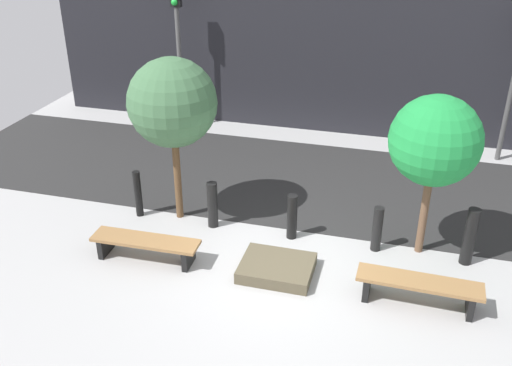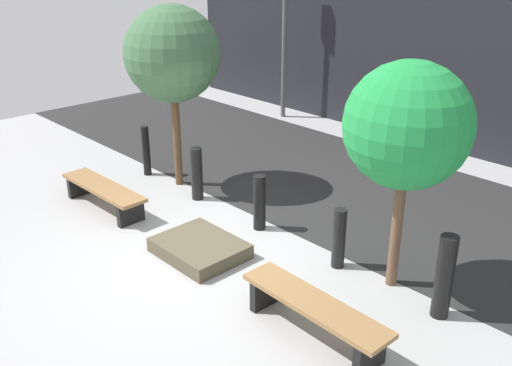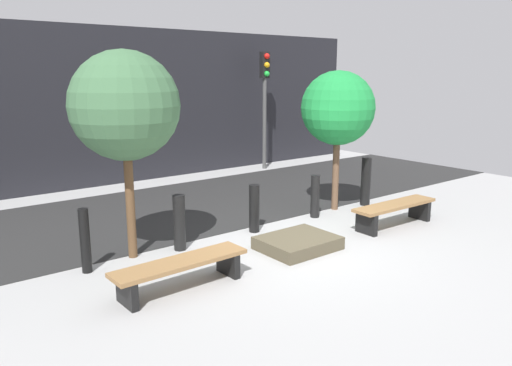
{
  "view_description": "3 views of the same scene",
  "coord_description": "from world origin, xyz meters",
  "px_view_note": "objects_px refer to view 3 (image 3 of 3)",
  "views": [
    {
      "loc": [
        1.82,
        -8.03,
        5.97
      ],
      "look_at": [
        -0.53,
        0.49,
        1.43
      ],
      "focal_mm": 40.0,
      "sensor_mm": 36.0,
      "label": 1
    },
    {
      "loc": [
        5.88,
        -4.5,
        4.24
      ],
      "look_at": [
        0.59,
        0.52,
        1.16
      ],
      "focal_mm": 40.0,
      "sensor_mm": 36.0,
      "label": 2
    },
    {
      "loc": [
        -5.54,
        -5.99,
        2.94
      ],
      "look_at": [
        -0.52,
        0.44,
        1.14
      ],
      "focal_mm": 35.0,
      "sensor_mm": 36.0,
      "label": 3
    }
  ],
  "objects_px": {
    "bench_right": "(395,210)",
    "tree_behind_right_bench": "(338,109)",
    "traffic_light_mid_west": "(265,89)",
    "bollard_center": "(254,208)",
    "bollard_far_right": "(366,181)",
    "bench_left": "(181,268)",
    "bollard_left": "(179,223)",
    "planter_bed": "(298,243)",
    "tree_behind_left_bench": "(125,106)",
    "bollard_far_left": "(85,241)",
    "bollard_right": "(315,196)"
  },
  "relations": [
    {
      "from": "tree_behind_left_bench",
      "to": "bollard_center",
      "type": "relative_size",
      "value": 3.62
    },
    {
      "from": "bollard_far_left",
      "to": "bollard_center",
      "type": "xyz_separation_m",
      "value": [
        3.2,
        0.0,
        -0.04
      ]
    },
    {
      "from": "tree_behind_right_bench",
      "to": "bollard_center",
      "type": "distance_m",
      "value": 2.96
    },
    {
      "from": "planter_bed",
      "to": "bollard_right",
      "type": "xyz_separation_m",
      "value": [
        1.6,
        1.22,
        0.34
      ]
    },
    {
      "from": "tree_behind_right_bench",
      "to": "bollard_center",
      "type": "bearing_deg",
      "value": -175.9
    },
    {
      "from": "tree_behind_left_bench",
      "to": "tree_behind_right_bench",
      "type": "distance_m",
      "value": 4.77
    },
    {
      "from": "bench_right",
      "to": "bollard_right",
      "type": "xyz_separation_m",
      "value": [
        -0.78,
        1.42,
        0.11
      ]
    },
    {
      "from": "bench_right",
      "to": "tree_behind_right_bench",
      "type": "bearing_deg",
      "value": 91.47
    },
    {
      "from": "bollard_far_left",
      "to": "bollard_right",
      "type": "distance_m",
      "value": 4.8
    },
    {
      "from": "bollard_far_right",
      "to": "bollard_far_left",
      "type": "bearing_deg",
      "value": 180.0
    },
    {
      "from": "bollard_far_left",
      "to": "bollard_left",
      "type": "xyz_separation_m",
      "value": [
        1.6,
        0.0,
        -0.02
      ]
    },
    {
      "from": "bollard_left",
      "to": "bollard_center",
      "type": "height_order",
      "value": "bollard_left"
    },
    {
      "from": "bench_left",
      "to": "planter_bed",
      "type": "relative_size",
      "value": 1.58
    },
    {
      "from": "bench_right",
      "to": "planter_bed",
      "type": "distance_m",
      "value": 2.4
    },
    {
      "from": "bollard_far_right",
      "to": "bench_right",
      "type": "bearing_deg",
      "value": -120.02
    },
    {
      "from": "bench_left",
      "to": "bollard_left",
      "type": "xyz_separation_m",
      "value": [
        0.78,
        1.42,
        0.16
      ]
    },
    {
      "from": "bollard_center",
      "to": "bollard_right",
      "type": "relative_size",
      "value": 1.02
    },
    {
      "from": "tree_behind_left_bench",
      "to": "bollard_far_left",
      "type": "xyz_separation_m",
      "value": [
        -0.82,
        -0.17,
        -1.95
      ]
    },
    {
      "from": "bench_left",
      "to": "bollard_far_right",
      "type": "distance_m",
      "value": 5.76
    },
    {
      "from": "bollard_right",
      "to": "traffic_light_mid_west",
      "type": "xyz_separation_m",
      "value": [
        2.6,
        4.87,
        2.03
      ]
    },
    {
      "from": "bench_left",
      "to": "bollard_far_right",
      "type": "xyz_separation_m",
      "value": [
        5.58,
        1.42,
        0.24
      ]
    },
    {
      "from": "bench_left",
      "to": "tree_behind_left_bench",
      "type": "relative_size",
      "value": 0.6
    },
    {
      "from": "bench_left",
      "to": "tree_behind_left_bench",
      "type": "bearing_deg",
      "value": 88.53
    },
    {
      "from": "planter_bed",
      "to": "bollard_far_right",
      "type": "bearing_deg",
      "value": 20.8
    },
    {
      "from": "bollard_far_right",
      "to": "traffic_light_mid_west",
      "type": "bearing_deg",
      "value": 78.42
    },
    {
      "from": "tree_behind_right_bench",
      "to": "bollard_far_left",
      "type": "distance_m",
      "value": 5.84
    },
    {
      "from": "planter_bed",
      "to": "tree_behind_left_bench",
      "type": "relative_size",
      "value": 0.38
    },
    {
      "from": "tree_behind_right_bench",
      "to": "bench_left",
      "type": "bearing_deg",
      "value": -161.58
    },
    {
      "from": "bollard_center",
      "to": "planter_bed",
      "type": "bearing_deg",
      "value": -90.0
    },
    {
      "from": "bollard_center",
      "to": "traffic_light_mid_west",
      "type": "relative_size",
      "value": 0.26
    },
    {
      "from": "traffic_light_mid_west",
      "to": "bollard_center",
      "type": "bearing_deg",
      "value": -130.73
    },
    {
      "from": "traffic_light_mid_west",
      "to": "bench_right",
      "type": "bearing_deg",
      "value": -106.11
    },
    {
      "from": "bollard_far_left",
      "to": "tree_behind_right_bench",
      "type": "bearing_deg",
      "value": 1.75
    },
    {
      "from": "bench_left",
      "to": "bench_right",
      "type": "bearing_deg",
      "value": -1.47
    },
    {
      "from": "bench_right",
      "to": "traffic_light_mid_west",
      "type": "bearing_deg",
      "value": 75.37
    },
    {
      "from": "bollard_far_left",
      "to": "bollard_far_right",
      "type": "bearing_deg",
      "value": 0.0
    },
    {
      "from": "bollard_far_left",
      "to": "bollard_left",
      "type": "relative_size",
      "value": 1.04
    },
    {
      "from": "planter_bed",
      "to": "tree_behind_right_bench",
      "type": "height_order",
      "value": "tree_behind_right_bench"
    },
    {
      "from": "tree_behind_left_bench",
      "to": "bollard_far_right",
      "type": "xyz_separation_m",
      "value": [
        5.58,
        -0.17,
        -1.89
      ]
    },
    {
      "from": "bench_right",
      "to": "bench_left",
      "type": "bearing_deg",
      "value": -178.53
    },
    {
      "from": "bench_right",
      "to": "bollard_far_left",
      "type": "xyz_separation_m",
      "value": [
        -5.58,
        1.42,
        0.16
      ]
    },
    {
      "from": "bench_left",
      "to": "bollard_far_left",
      "type": "height_order",
      "value": "bollard_far_left"
    },
    {
      "from": "tree_behind_right_bench",
      "to": "bollard_left",
      "type": "bearing_deg",
      "value": -177.54
    },
    {
      "from": "tree_behind_left_bench",
      "to": "bollard_left",
      "type": "bearing_deg",
      "value": -12.33
    },
    {
      "from": "bollard_left",
      "to": "traffic_light_mid_west",
      "type": "distance_m",
      "value": 7.83
    },
    {
      "from": "tree_behind_left_bench",
      "to": "tree_behind_right_bench",
      "type": "bearing_deg",
      "value": 0.0
    },
    {
      "from": "tree_behind_left_bench",
      "to": "bollard_right",
      "type": "bearing_deg",
      "value": -2.46
    },
    {
      "from": "bollard_far_right",
      "to": "planter_bed",
      "type": "bearing_deg",
      "value": -159.2
    },
    {
      "from": "bench_right",
      "to": "bollard_far_right",
      "type": "distance_m",
      "value": 1.65
    },
    {
      "from": "bench_right",
      "to": "bollard_far_right",
      "type": "bearing_deg",
      "value": 61.45
    }
  ]
}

